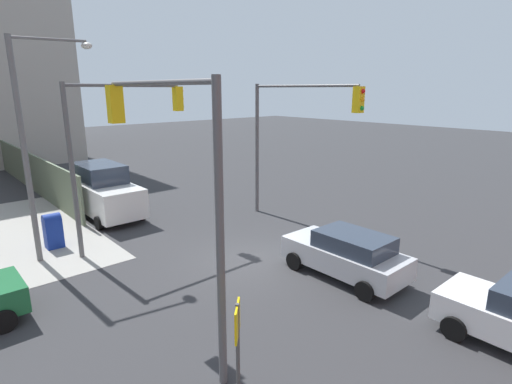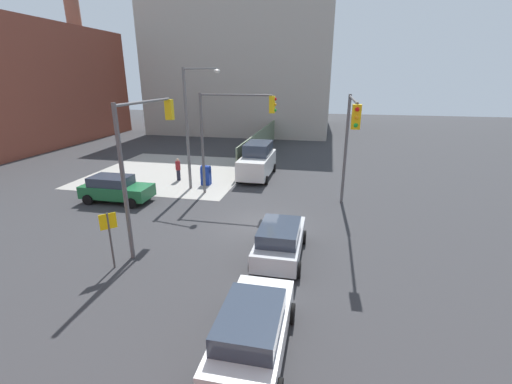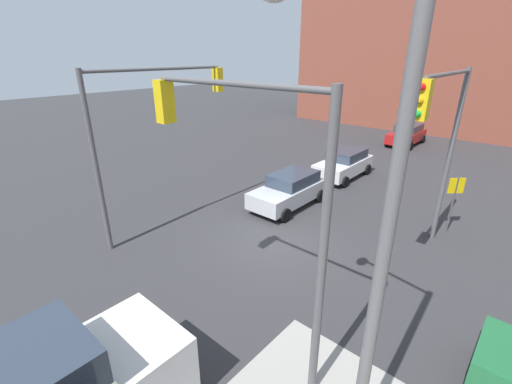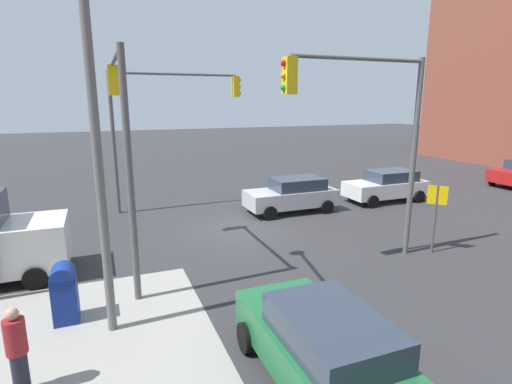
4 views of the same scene
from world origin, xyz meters
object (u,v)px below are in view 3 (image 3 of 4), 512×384
traffic_signal_ne_corner (248,176)px  hatchback_white (344,163)px  hatchback_red (407,134)px  traffic_signal_se_corner (152,117)px  sedan_silver (290,189)px  street_lamp_corner (364,223)px  traffic_signal_nw_corner (442,132)px

traffic_signal_ne_corner → hatchback_white: 14.45m
traffic_signal_ne_corner → hatchback_red: 24.46m
traffic_signal_se_corner → sedan_silver: 7.11m
traffic_signal_ne_corner → street_lamp_corner: 2.85m
street_lamp_corner → hatchback_white: size_ratio=1.87×
hatchback_red → hatchback_white: (10.53, -0.05, -0.00)m
sedan_silver → hatchback_red: size_ratio=0.97×
traffic_signal_ne_corner → traffic_signal_se_corner: bearing=-108.6°
traffic_signal_se_corner → traffic_signal_ne_corner: (2.41, 7.16, -0.08)m
street_lamp_corner → hatchback_white: bearing=-152.7°
street_lamp_corner → traffic_signal_se_corner: bearing=-107.0°
traffic_signal_ne_corner → hatchback_red: (-23.78, -4.34, -3.75)m
traffic_signal_se_corner → sedan_silver: bearing=152.2°
traffic_signal_se_corner → hatchback_red: bearing=172.5°
street_lamp_corner → hatchback_red: street_lamp_corner is taller
traffic_signal_nw_corner → traffic_signal_ne_corner: 7.36m
hatchback_red → sedan_silver: bearing=-0.1°
hatchback_red → hatchback_white: same height
traffic_signal_nw_corner → traffic_signal_se_corner: bearing=-62.4°
traffic_signal_nw_corner → hatchback_white: 9.51m
hatchback_white → traffic_signal_se_corner: bearing=-14.3°
traffic_signal_nw_corner → traffic_signal_ne_corner: size_ratio=1.00×
sedan_silver → traffic_signal_nw_corner: bearing=84.7°
traffic_signal_se_corner → hatchback_white: bearing=165.7°
street_lamp_corner → hatchback_white: street_lamp_corner is taller
traffic_signal_se_corner → traffic_signal_ne_corner: size_ratio=1.00×
traffic_signal_se_corner → hatchback_white: size_ratio=1.52×
traffic_signal_ne_corner → street_lamp_corner: bearing=77.2°
traffic_signal_ne_corner → hatchback_white: size_ratio=1.52×
traffic_signal_nw_corner → street_lamp_corner: 7.82m
traffic_signal_nw_corner → hatchback_white: (-6.12, -6.23, -3.76)m
traffic_signal_ne_corner → sedan_silver: 9.62m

